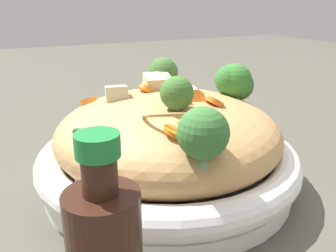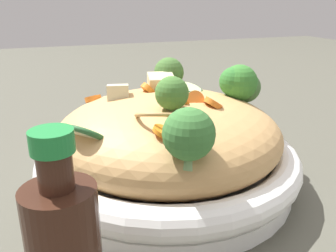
{
  "view_description": "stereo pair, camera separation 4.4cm",
  "coord_description": "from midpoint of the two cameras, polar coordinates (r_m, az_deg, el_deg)",
  "views": [
    {
      "loc": [
        0.37,
        -0.19,
        0.23
      ],
      "look_at": [
        0.0,
        0.0,
        0.08
      ],
      "focal_mm": 38.38,
      "sensor_mm": 36.0,
      "label": 1
    },
    {
      "loc": [
        0.39,
        -0.15,
        0.23
      ],
      "look_at": [
        0.0,
        0.0,
        0.08
      ],
      "focal_mm": 38.38,
      "sensor_mm": 36.0,
      "label": 2
    }
  ],
  "objects": [
    {
      "name": "zucchini_slices",
      "position": [
        0.41,
        -7.74,
        2.08
      ],
      "size": [
        0.13,
        0.2,
        0.04
      ],
      "color": "beige",
      "rests_on": "serving_bowl"
    },
    {
      "name": "carrot_coins",
      "position": [
        0.42,
        -3.75,
        3.74
      ],
      "size": [
        0.19,
        0.14,
        0.04
      ],
      "color": "orange",
      "rests_on": "serving_bowl"
    },
    {
      "name": "ground_plane",
      "position": [
        0.48,
        -2.7,
        -9.04
      ],
      "size": [
        3.0,
        3.0,
        0.0
      ],
      "primitive_type": "plane",
      "color": "#4B4A3F"
    },
    {
      "name": "broccoli_florets",
      "position": [
        0.44,
        4.07,
        5.5
      ],
      "size": [
        0.25,
        0.21,
        0.07
      ],
      "color": "#9BB675",
      "rests_on": "serving_bowl"
    },
    {
      "name": "serving_bowl",
      "position": [
        0.46,
        -2.76,
        -5.97
      ],
      "size": [
        0.33,
        0.33,
        0.06
      ],
      "color": "white",
      "rests_on": "ground_plane"
    },
    {
      "name": "noodle_heap",
      "position": [
        0.45,
        -2.84,
        -1.23
      ],
      "size": [
        0.28,
        0.28,
        0.11
      ],
      "color": "tan",
      "rests_on": "serving_bowl"
    },
    {
      "name": "chicken_chunks",
      "position": [
        0.46,
        -6.59,
        5.96
      ],
      "size": [
        0.05,
        0.1,
        0.03
      ],
      "color": "beige",
      "rests_on": "serving_bowl"
    }
  ]
}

